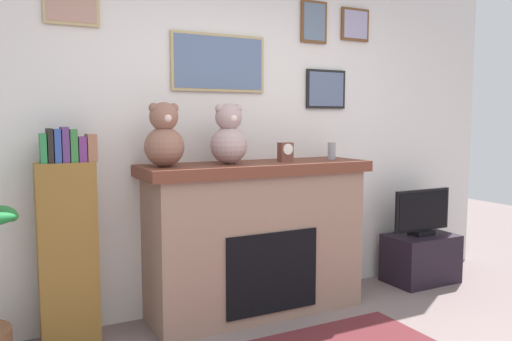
# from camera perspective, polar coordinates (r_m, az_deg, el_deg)

# --- Properties ---
(back_wall) EXTENTS (5.20, 0.15, 2.60)m
(back_wall) POSITION_cam_1_polar(r_m,az_deg,el_deg) (3.97, -2.52, 3.80)
(back_wall) COLOR silver
(back_wall) RESTS_ON ground_plane
(fireplace) EXTENTS (1.71, 0.57, 1.13)m
(fireplace) POSITION_cam_1_polar(r_m,az_deg,el_deg) (3.81, 0.00, -7.50)
(fireplace) COLOR #8C6C5B
(fireplace) RESTS_ON ground_plane
(bookshelf) EXTENTS (0.37, 0.16, 1.40)m
(bookshelf) POSITION_cam_1_polar(r_m,az_deg,el_deg) (3.46, -20.32, -7.75)
(bookshelf) COLOR brown
(bookshelf) RESTS_ON ground_plane
(tv_stand) EXTENTS (0.61, 0.40, 0.42)m
(tv_stand) POSITION_cam_1_polar(r_m,az_deg,el_deg) (4.82, 17.96, -9.33)
(tv_stand) COLOR black
(tv_stand) RESTS_ON ground_plane
(television) EXTENTS (0.61, 0.14, 0.41)m
(television) POSITION_cam_1_polar(r_m,az_deg,el_deg) (4.73, 18.13, -4.55)
(television) COLOR black
(television) RESTS_ON tv_stand
(candle_jar) EXTENTS (0.06, 0.06, 0.13)m
(candle_jar) POSITION_cam_1_polar(r_m,az_deg,el_deg) (4.05, 8.47, 2.19)
(candle_jar) COLOR gray
(candle_jar) RESTS_ON fireplace
(mantel_clock) EXTENTS (0.10, 0.08, 0.14)m
(mantel_clock) POSITION_cam_1_polar(r_m,az_deg,el_deg) (3.81, 3.32, 2.10)
(mantel_clock) COLOR brown
(mantel_clock) RESTS_ON fireplace
(teddy_bear_tan) EXTENTS (0.27, 0.27, 0.43)m
(teddy_bear_tan) POSITION_cam_1_polar(r_m,az_deg,el_deg) (3.42, -10.24, 3.62)
(teddy_bear_tan) COLOR #875A49
(teddy_bear_tan) RESTS_ON fireplace
(teddy_bear_grey) EXTENTS (0.26, 0.26, 0.43)m
(teddy_bear_grey) POSITION_cam_1_polar(r_m,az_deg,el_deg) (3.59, -3.08, 3.78)
(teddy_bear_grey) COLOR #A78A88
(teddy_bear_grey) RESTS_ON fireplace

